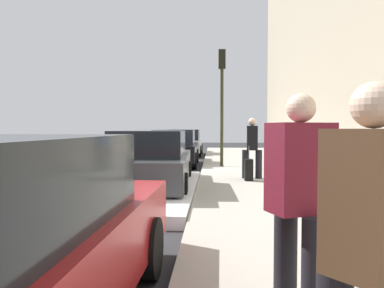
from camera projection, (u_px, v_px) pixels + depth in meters
ground_plane at (175, 171)px, 13.66m from camera, size 56.00×56.00×0.00m
sidewalk at (265, 170)px, 13.47m from camera, size 28.00×4.60×0.15m
lane_stripe_centre at (90, 170)px, 13.84m from camera, size 28.00×0.14×0.01m
snow_bank_curb at (183, 191)px, 8.63m from camera, size 5.91×0.56×0.22m
parked_car_charcoal at (151, 161)px, 9.17m from camera, size 4.61×2.01×1.51m
parked_car_black at (175, 148)px, 15.54m from camera, size 4.37×1.95×1.51m
parked_car_silver at (186, 143)px, 21.51m from camera, size 4.36×1.90×1.51m
pedestrian_blue_coat at (297, 144)px, 12.12m from camera, size 0.52×0.56×1.71m
pedestrian_black_coat at (252, 146)px, 10.54m from camera, size 0.48×0.57×1.72m
pedestrian_burgundy_coat at (300, 198)px, 2.78m from camera, size 0.53×0.53×1.67m
pedestrian_brown_coat at (371, 249)px, 1.69m from camera, size 0.50×0.51×1.62m
traffic_light_pole at (222, 88)px, 13.91m from camera, size 0.35×0.26×4.36m
rolling_suitcase at (249, 170)px, 10.12m from camera, size 0.34×0.22×0.94m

